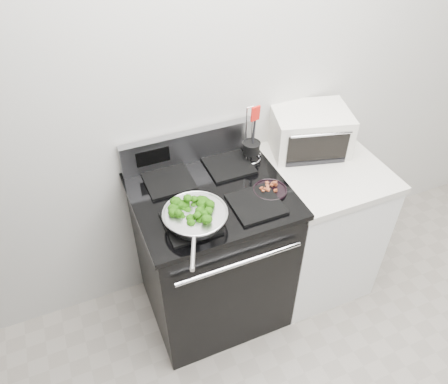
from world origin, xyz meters
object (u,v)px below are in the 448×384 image
toaster_oven (310,131)px  gas_range (212,253)px  skillet (195,217)px  bacon_plate (270,189)px  utensil_holder (251,150)px

toaster_oven → gas_range: bearing=-150.3°
skillet → bacon_plate: size_ratio=2.66×
skillet → toaster_oven: (0.83, 0.37, 0.04)m
gas_range → bacon_plate: size_ratio=6.51×
bacon_plate → utensil_holder: size_ratio=0.52×
gas_range → utensil_holder: (0.31, 0.18, 0.52)m
bacon_plate → toaster_oven: size_ratio=0.35×
gas_range → skillet: bearing=-128.8°
skillet → bacon_plate: 0.44m
toaster_oven → skillet: bearing=-141.3°
utensil_holder → toaster_oven: bearing=-8.0°
utensil_holder → bacon_plate: bearing=-104.5°
bacon_plate → toaster_oven: toaster_oven is taller
skillet → utensil_holder: 0.58m
gas_range → toaster_oven: (0.68, 0.18, 0.55)m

